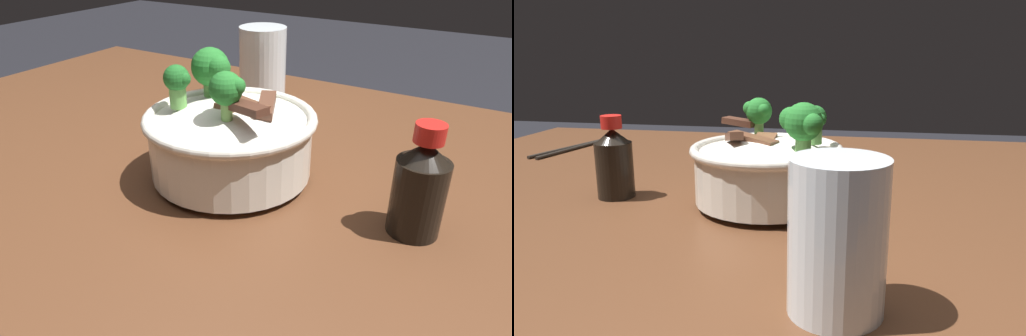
% 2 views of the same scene
% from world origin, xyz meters
% --- Properties ---
extents(dining_table, '(1.30, 0.96, 0.74)m').
position_xyz_m(dining_table, '(0.00, 0.00, 0.63)').
color(dining_table, '#56331E').
rests_on(dining_table, ground).
extents(rice_bowl, '(0.20, 0.20, 0.14)m').
position_xyz_m(rice_bowl, '(-0.02, 0.06, 0.80)').
color(rice_bowl, silver).
rests_on(rice_bowl, dining_table).
extents(drinking_glass, '(0.08, 0.08, 0.13)m').
position_xyz_m(drinking_glass, '(-0.13, 0.32, 0.80)').
color(drinking_glass, white).
rests_on(drinking_glass, dining_table).
extents(chopsticks_pair, '(0.07, 0.22, 0.01)m').
position_xyz_m(chopsticks_pair, '(0.44, -0.23, 0.75)').
color(chopsticks_pair, '#28231E').
rests_on(chopsticks_pair, dining_table).
extents(soy_sauce_bottle, '(0.05, 0.05, 0.12)m').
position_xyz_m(soy_sauce_bottle, '(0.20, 0.06, 0.79)').
color(soy_sauce_bottle, black).
rests_on(soy_sauce_bottle, dining_table).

